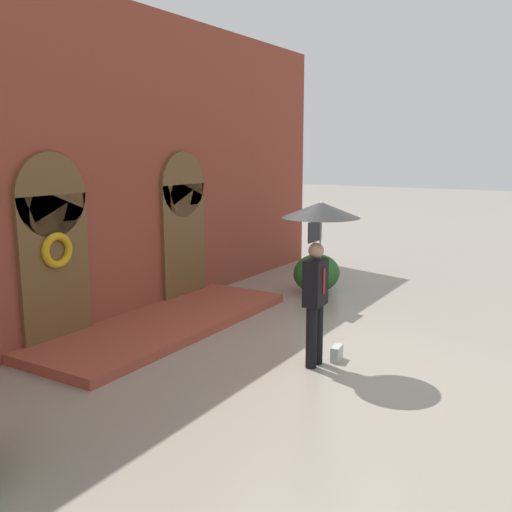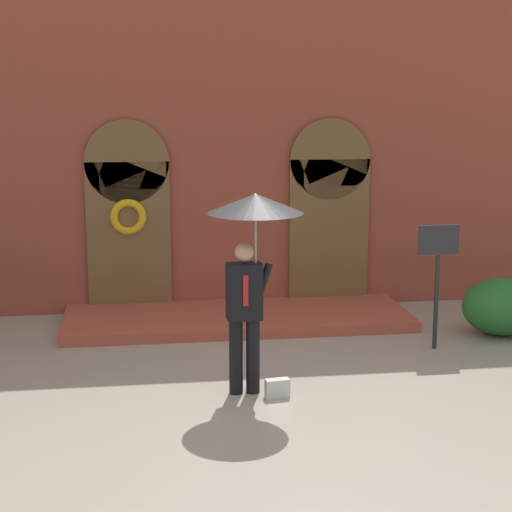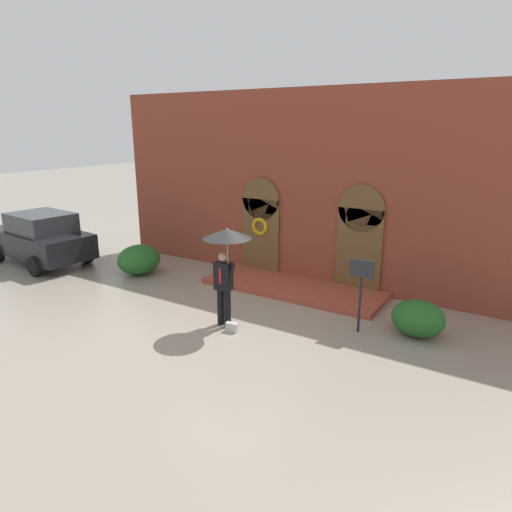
# 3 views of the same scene
# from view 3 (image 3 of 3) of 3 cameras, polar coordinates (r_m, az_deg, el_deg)

# --- Properties ---
(ground_plane) EXTENTS (80.00, 80.00, 0.00)m
(ground_plane) POSITION_cam_3_polar(r_m,az_deg,el_deg) (10.78, -3.07, -9.08)
(ground_plane) COLOR gray
(building_facade) EXTENTS (14.00, 2.30, 5.60)m
(building_facade) POSITION_cam_3_polar(r_m,az_deg,el_deg) (13.50, 7.02, 7.84)
(building_facade) COLOR brown
(building_facade) RESTS_ON ground
(person_with_umbrella) EXTENTS (1.10, 1.10, 2.36)m
(person_with_umbrella) POSITION_cam_3_polar(r_m,az_deg,el_deg) (10.28, -3.73, 1.00)
(person_with_umbrella) COLOR black
(person_with_umbrella) RESTS_ON ground
(handbag) EXTENTS (0.29, 0.15, 0.22)m
(handbag) POSITION_cam_3_polar(r_m,az_deg,el_deg) (10.60, -3.04, -8.89)
(handbag) COLOR #B7B7B2
(handbag) RESTS_ON ground
(sign_post) EXTENTS (0.56, 0.06, 1.72)m
(sign_post) POSITION_cam_3_polar(r_m,az_deg,el_deg) (10.46, 12.99, -3.40)
(sign_post) COLOR black
(sign_post) RESTS_ON ground
(shrub_left) EXTENTS (1.24, 1.42, 0.93)m
(shrub_left) POSITION_cam_3_polar(r_m,az_deg,el_deg) (14.96, -14.41, -0.43)
(shrub_left) COLOR #235B23
(shrub_left) RESTS_ON ground
(shrub_right) EXTENTS (1.18, 0.97, 0.83)m
(shrub_right) POSITION_cam_3_polar(r_m,az_deg,el_deg) (10.90, 19.59, -7.36)
(shrub_right) COLOR #235B23
(shrub_right) RESTS_ON ground
(parked_car) EXTENTS (4.24, 2.29, 1.76)m
(parked_car) POSITION_cam_3_polar(r_m,az_deg,el_deg) (17.19, -25.35, 2.05)
(parked_car) COLOR black
(parked_car) RESTS_ON ground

